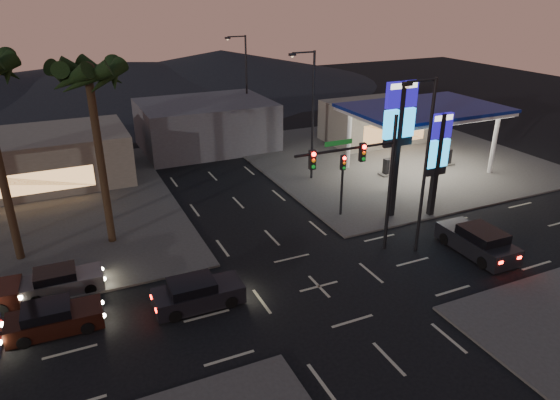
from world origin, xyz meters
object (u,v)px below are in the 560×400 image
suv_station (478,242)px  car_lane_b_front (61,281)px  pylon_sign_tall (399,124)px  gas_station (424,111)px  car_lane_a_mid (53,319)px  traffic_signal_mast (365,169)px  pylon_sign_short (438,150)px  car_lane_a_front (197,294)px

suv_station → car_lane_b_front: bearing=165.4°
pylon_sign_tall → gas_station: bearing=40.9°
gas_station → car_lane_b_front: gas_station is taller
car_lane_a_mid → suv_station: suv_station is taller
traffic_signal_mast → suv_station: (6.24, -2.71, -4.47)m
pylon_sign_tall → suv_station: size_ratio=1.83×
pylon_sign_tall → car_lane_a_mid: 22.07m
pylon_sign_short → suv_station: pylon_sign_short is taller
pylon_sign_short → car_lane_b_front: 23.39m
traffic_signal_mast → pylon_sign_tall: bearing=36.5°
car_lane_a_mid → suv_station: bearing=-6.5°
gas_station → car_lane_b_front: 29.23m
suv_station → car_lane_a_mid: bearing=173.5°
pylon_sign_tall → suv_station: (1.50, -6.22, -5.64)m
traffic_signal_mast → car_lane_a_mid: (-16.24, -0.16, -4.60)m
gas_station → traffic_signal_mast: traffic_signal_mast is taller
pylon_sign_tall → suv_station: 8.53m
car_lane_b_front → car_lane_a_front: bearing=-34.1°
pylon_sign_short → car_lane_a_mid: 23.98m
gas_station → pylon_sign_tall: bearing=-139.1°
gas_station → car_lane_a_mid: bearing=-160.3°
car_lane_a_mid → car_lane_b_front: size_ratio=1.04×
pylon_sign_short → car_lane_a_mid: size_ratio=1.66×
gas_station → car_lane_a_front: gas_station is taller
pylon_sign_tall → car_lane_b_front: 21.33m
car_lane_a_mid → pylon_sign_short: bearing=6.5°
pylon_sign_tall → pylon_sign_short: (2.50, -1.00, -1.74)m
pylon_sign_tall → traffic_signal_mast: size_ratio=1.12×
car_lane_b_front → car_lane_a_mid: bearing=-98.2°
pylon_sign_short → car_lane_a_mid: bearing=-173.5°
gas_station → traffic_signal_mast: bearing=-140.7°
car_lane_b_front → suv_station: size_ratio=0.82×
traffic_signal_mast → car_lane_a_mid: 16.88m
traffic_signal_mast → car_lane_a_front: size_ratio=1.81×
gas_station → pylon_sign_short: size_ratio=1.74×
traffic_signal_mast → car_lane_a_front: (-9.89, -0.97, -4.56)m
traffic_signal_mast → suv_station: size_ratio=1.63×
traffic_signal_mast → car_lane_a_front: 10.94m
car_lane_a_front → car_lane_a_mid: 6.40m
car_lane_a_mid → suv_station: 22.63m
car_lane_a_front → car_lane_b_front: car_lane_a_front is taller
traffic_signal_mast → car_lane_b_front: (-15.78, 3.02, -4.62)m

